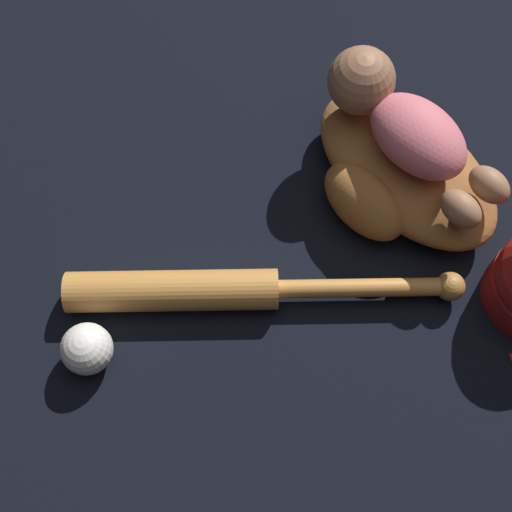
# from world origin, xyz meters

# --- Properties ---
(ground_plane) EXTENTS (6.00, 6.00, 0.00)m
(ground_plane) POSITION_xyz_m (0.00, 0.00, 0.00)
(ground_plane) COLOR black
(baseball_glove) EXTENTS (0.38, 0.28, 0.10)m
(baseball_glove) POSITION_xyz_m (-0.03, 0.05, 0.05)
(baseball_glove) COLOR #935B2D
(baseball_glove) RESTS_ON ground
(baby_figure) EXTENTS (0.34, 0.16, 0.11)m
(baby_figure) POSITION_xyz_m (0.00, 0.04, 0.14)
(baby_figure) COLOR #D16670
(baby_figure) RESTS_ON baseball_glove
(baseball_bat) EXTENTS (0.34, 0.55, 0.06)m
(baseball_bat) POSITION_xyz_m (-0.05, 0.41, 0.03)
(baseball_bat) COLOR #C6843D
(baseball_bat) RESTS_ON ground
(baseball) EXTENTS (0.08, 0.08, 0.08)m
(baseball) POSITION_xyz_m (-0.04, 0.62, 0.04)
(baseball) COLOR white
(baseball) RESTS_ON ground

